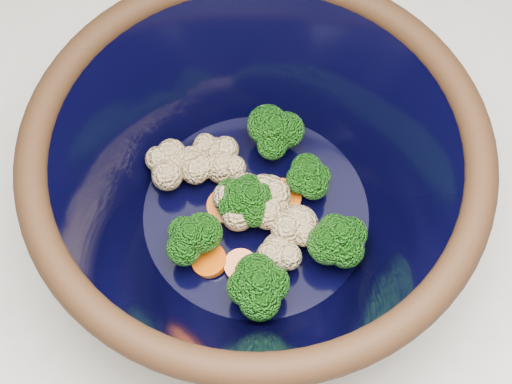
{
  "coord_description": "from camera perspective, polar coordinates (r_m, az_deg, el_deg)",
  "views": [
    {
      "loc": [
        -0.1,
        -0.17,
        1.48
      ],
      "look_at": [
        -0.05,
        0.09,
        0.97
      ],
      "focal_mm": 50.0,
      "sensor_mm": 36.0,
      "label": 1
    }
  ],
  "objects": [
    {
      "name": "vegetable_pile",
      "position": [
        0.58,
        0.03,
        -0.96
      ],
      "size": [
        0.16,
        0.18,
        0.06
      ],
      "color": "#608442",
      "rests_on": "mixing_bowl"
    },
    {
      "name": "mixing_bowl",
      "position": [
        0.56,
        0.0,
        0.69
      ],
      "size": [
        0.44,
        0.44,
        0.15
      ],
      "rotation": [
        0.0,
        0.0,
        0.41
      ],
      "color": "black",
      "rests_on": "counter"
    }
  ]
}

